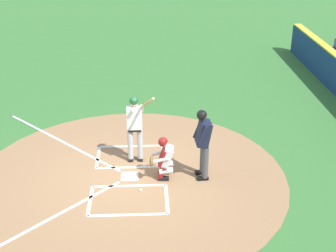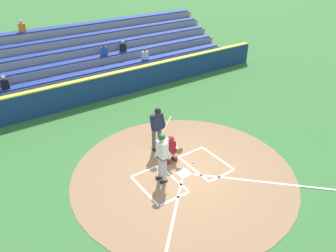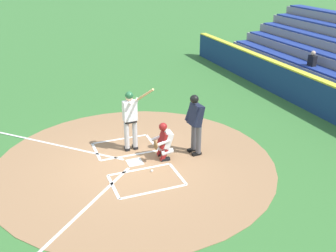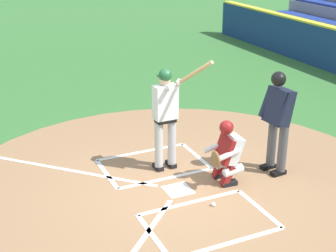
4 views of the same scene
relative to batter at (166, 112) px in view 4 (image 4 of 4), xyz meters
name	(u,v)px [view 4 (image 4 of 4)]	position (x,y,z in m)	size (l,w,h in m)	color
ground_plane	(178,191)	(-0.81, 0.15, -1.10)	(120.00, 120.00, 0.00)	#387033
dirt_circle	(178,190)	(-0.81, 0.15, -1.09)	(8.00, 8.00, 0.01)	#99704C
home_plate_and_chalk	(128,201)	(-0.81, 1.03, -1.08)	(7.93, 4.91, 0.01)	white
batter	(166,112)	(0.00, 0.00, 0.00)	(0.92, 0.73, 2.13)	#BCBCBC
catcher	(227,151)	(-0.87, -0.72, -0.51)	(0.59, 0.63, 1.13)	black
plate_umpire	(278,116)	(-0.91, -1.69, -0.02)	(0.60, 0.44, 1.86)	#4C4C51
baseball	(213,204)	(-1.49, -0.13, -1.06)	(0.07, 0.07, 0.07)	white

